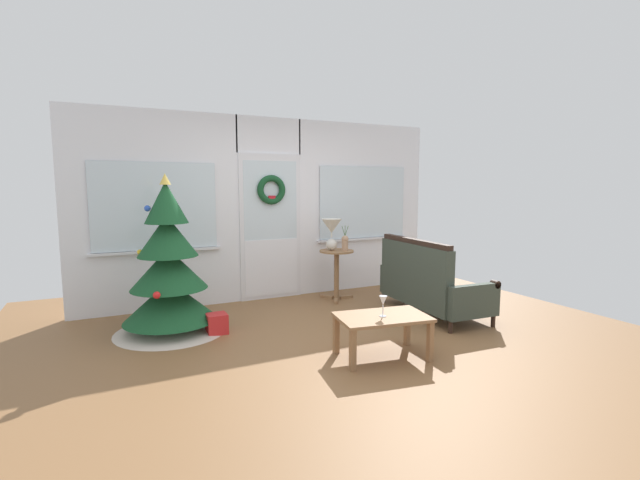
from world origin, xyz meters
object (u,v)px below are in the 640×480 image
christmas_tree (169,278)px  coffee_table (382,322)px  gift_box (217,324)px  settee_sofa (427,285)px  flower_vase (345,242)px  wine_glass (383,302)px  table_lamp (332,230)px  side_table (337,265)px

christmas_tree → coffee_table: size_ratio=1.91×
gift_box → settee_sofa: bearing=-9.5°
flower_vase → settee_sofa: bearing=-61.9°
coffee_table → gift_box: 1.85m
wine_glass → gift_box: 1.90m
table_lamp → coffee_table: table_lamp is taller
christmas_tree → side_table: size_ratio=2.45×
flower_vase → wine_glass: 2.18m
wine_glass → side_table: bearing=73.2°
settee_sofa → side_table: 1.32m
coffee_table → wine_glass: wine_glass is taller
settee_sofa → flower_vase: bearing=118.1°
christmas_tree → flower_vase: (2.40, 0.37, 0.22)m
table_lamp → gift_box: size_ratio=2.02×
table_lamp → coffee_table: size_ratio=0.48×
side_table → wine_glass: side_table is taller
christmas_tree → flower_vase: 2.44m
flower_vase → coffee_table: flower_vase is taller
side_table → gift_box: size_ratio=3.25×
coffee_table → gift_box: coffee_table is taller
table_lamp → coffee_table: 2.28m
side_table → wine_glass: 2.19m
side_table → flower_vase: (0.10, -0.06, 0.32)m
coffee_table → gift_box: size_ratio=4.18×
settee_sofa → flower_vase: (-0.57, 1.07, 0.45)m
side_table → flower_vase: bearing=-31.0°
christmas_tree → gift_box: bearing=-32.8°
table_lamp → gift_box: table_lamp is taller
table_lamp → wine_glass: 2.25m
settee_sofa → wine_glass: 1.63m
table_lamp → wine_glass: table_lamp is taller
gift_box → table_lamp: bearing=22.6°
christmas_tree → coffee_table: bearing=-44.3°
flower_vase → gift_box: flower_vase is taller
flower_vase → side_table: bearing=149.0°
christmas_tree → table_lamp: christmas_tree is taller
christmas_tree → table_lamp: (2.24, 0.47, 0.39)m
wine_glass → christmas_tree: bearing=135.0°
table_lamp → flower_vase: table_lamp is taller
flower_vase → table_lamp: bearing=148.0°
settee_sofa → gift_box: size_ratio=7.25×
wine_glass → flower_vase: bearing=70.2°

